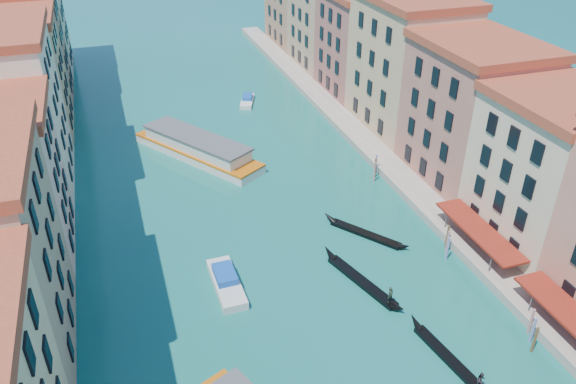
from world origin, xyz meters
name	(u,v)px	position (x,y,z in m)	size (l,w,h in m)	color
left_bank_palazzos	(4,138)	(-26.00, 64.68, 9.71)	(12.80, 128.40, 21.00)	beige
right_bank_palazzos	(427,84)	(30.00, 65.00, 9.75)	(12.80, 128.40, 21.00)	#99442C
quay	(372,149)	(22.00, 65.00, 0.50)	(4.00, 140.00, 1.00)	gray
mooring_poles_right	(512,311)	(19.10, 28.80, 1.30)	(1.44, 54.24, 3.20)	brown
vaporetto_far	(197,148)	(-2.77, 71.68, 1.48)	(16.17, 21.24, 3.28)	silver
gondola_fore	(362,280)	(8.05, 38.23, 0.42)	(4.63, 12.29, 2.51)	black
gondola_right	(451,359)	(11.00, 26.15, 0.43)	(2.66, 11.12, 2.22)	black
gondola_far	(364,232)	(11.91, 46.06, 0.34)	(7.59, 9.91, 1.65)	black
motorboat_mid	(226,281)	(-5.30, 42.17, 0.64)	(2.62, 7.97, 1.64)	silver
motorboat_far	(247,100)	(9.40, 89.48, 0.51)	(4.06, 6.60, 1.31)	silver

